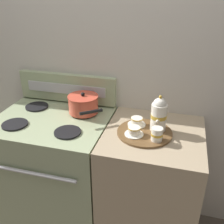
{
  "coord_description": "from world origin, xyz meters",
  "views": [
    {
      "loc": [
        0.52,
        -1.43,
        1.78
      ],
      "look_at": [
        0.11,
        0.06,
        1.01
      ],
      "focal_mm": 42.0,
      "sensor_mm": 36.0,
      "label": 1
    }
  ],
  "objects_px": {
    "teapot": "(159,114)",
    "teacup_left": "(134,131)",
    "stove": "(57,172)",
    "teacup_right": "(137,121)",
    "serving_tray": "(145,132)",
    "saucepan": "(83,104)",
    "creamer_jug": "(157,134)"
  },
  "relations": [
    {
      "from": "saucepan",
      "to": "teacup_left",
      "type": "bearing_deg",
      "value": -27.63
    },
    {
      "from": "stove",
      "to": "creamer_jug",
      "type": "bearing_deg",
      "value": -7.71
    },
    {
      "from": "saucepan",
      "to": "serving_tray",
      "type": "bearing_deg",
      "value": -19.05
    },
    {
      "from": "stove",
      "to": "teacup_right",
      "type": "relative_size",
      "value": 8.03
    },
    {
      "from": "stove",
      "to": "serving_tray",
      "type": "distance_m",
      "value": 0.81
    },
    {
      "from": "teapot",
      "to": "teacup_left",
      "type": "height_order",
      "value": "teapot"
    },
    {
      "from": "stove",
      "to": "teacup_right",
      "type": "distance_m",
      "value": 0.78
    },
    {
      "from": "stove",
      "to": "serving_tray",
      "type": "bearing_deg",
      "value": -1.73
    },
    {
      "from": "teapot",
      "to": "saucepan",
      "type": "bearing_deg",
      "value": 168.08
    },
    {
      "from": "teapot",
      "to": "teacup_right",
      "type": "relative_size",
      "value": 1.99
    },
    {
      "from": "serving_tray",
      "to": "teapot",
      "type": "bearing_deg",
      "value": 31.94
    },
    {
      "from": "saucepan",
      "to": "teapot",
      "type": "relative_size",
      "value": 1.32
    },
    {
      "from": "creamer_jug",
      "to": "serving_tray",
      "type": "bearing_deg",
      "value": 135.91
    },
    {
      "from": "stove",
      "to": "teacup_left",
      "type": "relative_size",
      "value": 8.03
    },
    {
      "from": "teacup_right",
      "to": "creamer_jug",
      "type": "relative_size",
      "value": 1.43
    },
    {
      "from": "serving_tray",
      "to": "teapot",
      "type": "relative_size",
      "value": 1.47
    },
    {
      "from": "teacup_right",
      "to": "teapot",
      "type": "bearing_deg",
      "value": -9.63
    },
    {
      "from": "teacup_left",
      "to": "teacup_right",
      "type": "distance_m",
      "value": 0.12
    },
    {
      "from": "teapot",
      "to": "creamer_jug",
      "type": "relative_size",
      "value": 2.85
    },
    {
      "from": "saucepan",
      "to": "creamer_jug",
      "type": "distance_m",
      "value": 0.6
    },
    {
      "from": "saucepan",
      "to": "teapot",
      "type": "distance_m",
      "value": 0.55
    },
    {
      "from": "serving_tray",
      "to": "teacup_left",
      "type": "xyz_separation_m",
      "value": [
        -0.06,
        -0.05,
        0.03
      ]
    },
    {
      "from": "teacup_right",
      "to": "saucepan",
      "type": "bearing_deg",
      "value": 167.29
    },
    {
      "from": "teapot",
      "to": "teacup_left",
      "type": "relative_size",
      "value": 1.99
    },
    {
      "from": "serving_tray",
      "to": "teacup_right",
      "type": "xyz_separation_m",
      "value": [
        -0.06,
        0.07,
        0.03
      ]
    },
    {
      "from": "creamer_jug",
      "to": "teacup_right",
      "type": "bearing_deg",
      "value": 134.33
    },
    {
      "from": "serving_tray",
      "to": "teacup_left",
      "type": "relative_size",
      "value": 2.94
    },
    {
      "from": "serving_tray",
      "to": "creamer_jug",
      "type": "xyz_separation_m",
      "value": [
        0.08,
        -0.08,
        0.05
      ]
    },
    {
      "from": "serving_tray",
      "to": "creamer_jug",
      "type": "distance_m",
      "value": 0.12
    },
    {
      "from": "serving_tray",
      "to": "teacup_right",
      "type": "bearing_deg",
      "value": 132.43
    },
    {
      "from": "stove",
      "to": "teacup_left",
      "type": "distance_m",
      "value": 0.78
    },
    {
      "from": "saucepan",
      "to": "teacup_left",
      "type": "relative_size",
      "value": 2.63
    }
  ]
}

